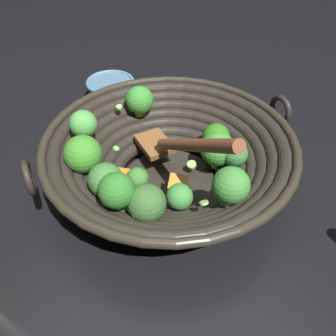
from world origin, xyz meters
The scene contains 3 objects.
ground_plane centered at (0.00, 0.00, 0.00)m, with size 4.00×4.00×0.00m, color black.
wok centered at (0.00, 0.00, 0.07)m, with size 0.40×0.43×0.20m.
prep_bowl centered at (-0.28, -0.12, 0.03)m, with size 0.11×0.11×0.05m.
Camera 1 is at (0.42, -0.02, 0.42)m, focal length 36.40 mm.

